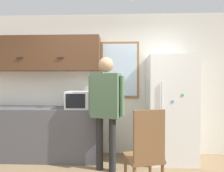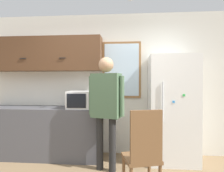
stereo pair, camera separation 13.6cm
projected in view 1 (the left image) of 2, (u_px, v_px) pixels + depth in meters
The scene contains 8 objects.
back_wall at pixel (104, 84), 3.91m from camera, with size 6.00×0.06×2.70m.
counter at pixel (41, 133), 3.64m from camera, with size 2.13×0.62×0.92m.
upper_cabinets at pixel (44, 54), 3.76m from camera, with size 2.13×0.34×0.64m.
microwave at pixel (80, 100), 3.49m from camera, with size 0.47×0.38×0.31m.
person at pixel (106, 101), 3.11m from camera, with size 0.57×0.34×1.77m.
refrigerator at pixel (170, 108), 3.51m from camera, with size 0.80×0.68×1.84m.
chair at pixel (146, 151), 2.36m from camera, with size 0.50×0.50×1.07m.
window at pixel (120, 70), 3.85m from camera, with size 0.74×0.05×1.08m.
Camera 1 is at (0.31, -2.08, 1.38)m, focal length 32.00 mm.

